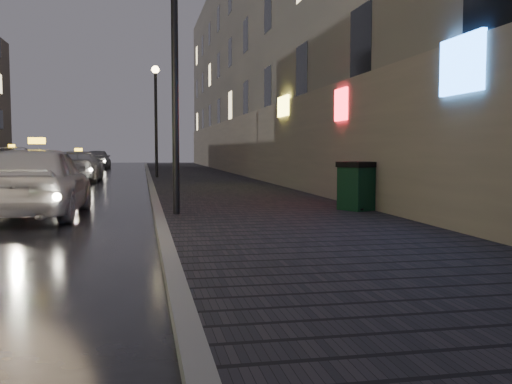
{
  "coord_description": "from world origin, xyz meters",
  "views": [
    {
      "loc": [
        1.17,
        -5.72,
        1.47
      ],
      "look_at": [
        2.81,
        2.47,
        0.85
      ],
      "focal_mm": 40.0,
      "sensor_mm": 36.0,
      "label": 1
    }
  ],
  "objects_px": {
    "lamp_near": "(175,49)",
    "taxi_far": "(12,161)",
    "lamp_far": "(156,107)",
    "car_far": "(98,159)",
    "taxi_near": "(38,181)",
    "taxi_mid": "(79,166)",
    "trash_bin": "(358,186)"
  },
  "relations": [
    {
      "from": "lamp_near",
      "to": "taxi_far",
      "type": "height_order",
      "value": "lamp_near"
    },
    {
      "from": "lamp_near",
      "to": "taxi_far",
      "type": "xyz_separation_m",
      "value": [
        -7.98,
        22.98,
        -2.67
      ]
    },
    {
      "from": "lamp_far",
      "to": "car_far",
      "type": "bearing_deg",
      "value": 102.88
    },
    {
      "from": "taxi_far",
      "to": "lamp_far",
      "type": "bearing_deg",
      "value": -46.02
    },
    {
      "from": "taxi_near",
      "to": "taxi_mid",
      "type": "bearing_deg",
      "value": -85.78
    },
    {
      "from": "trash_bin",
      "to": "taxi_near",
      "type": "xyz_separation_m",
      "value": [
        -6.86,
        1.34,
        0.11
      ]
    },
    {
      "from": "taxi_near",
      "to": "lamp_far",
      "type": "bearing_deg",
      "value": -99.59
    },
    {
      "from": "lamp_near",
      "to": "trash_bin",
      "type": "bearing_deg",
      "value": 0.55
    },
    {
      "from": "taxi_near",
      "to": "taxi_far",
      "type": "distance_m",
      "value": 22.19
    },
    {
      "from": "lamp_far",
      "to": "taxi_far",
      "type": "height_order",
      "value": "lamp_far"
    },
    {
      "from": "taxi_far",
      "to": "car_far",
      "type": "height_order",
      "value": "taxi_far"
    },
    {
      "from": "car_far",
      "to": "lamp_near",
      "type": "bearing_deg",
      "value": 97.86
    },
    {
      "from": "lamp_near",
      "to": "taxi_mid",
      "type": "distance_m",
      "value": 16.27
    },
    {
      "from": "lamp_near",
      "to": "taxi_near",
      "type": "xyz_separation_m",
      "value": [
        -2.91,
        1.38,
        -2.69
      ]
    },
    {
      "from": "lamp_near",
      "to": "trash_bin",
      "type": "height_order",
      "value": "lamp_near"
    },
    {
      "from": "taxi_far",
      "to": "taxi_near",
      "type": "bearing_deg",
      "value": -81.63
    },
    {
      "from": "lamp_near",
      "to": "taxi_near",
      "type": "relative_size",
      "value": 1.13
    },
    {
      "from": "taxi_near",
      "to": "car_far",
      "type": "bearing_deg",
      "value": -86.35
    },
    {
      "from": "trash_bin",
      "to": "taxi_near",
      "type": "relative_size",
      "value": 0.23
    },
    {
      "from": "taxi_near",
      "to": "taxi_mid",
      "type": "xyz_separation_m",
      "value": [
        -0.63,
        14.25,
        -0.1
      ]
    },
    {
      "from": "lamp_far",
      "to": "car_far",
      "type": "height_order",
      "value": "lamp_far"
    },
    {
      "from": "trash_bin",
      "to": "taxi_mid",
      "type": "xyz_separation_m",
      "value": [
        -7.5,
        15.59,
        0.01
      ]
    },
    {
      "from": "lamp_near",
      "to": "taxi_mid",
      "type": "xyz_separation_m",
      "value": [
        -3.55,
        15.63,
        -2.79
      ]
    },
    {
      "from": "trash_bin",
      "to": "car_far",
      "type": "relative_size",
      "value": 0.24
    },
    {
      "from": "lamp_far",
      "to": "trash_bin",
      "type": "xyz_separation_m",
      "value": [
        3.95,
        -15.96,
        -2.8
      ]
    },
    {
      "from": "lamp_near",
      "to": "car_far",
      "type": "height_order",
      "value": "lamp_near"
    },
    {
      "from": "lamp_near",
      "to": "trash_bin",
      "type": "xyz_separation_m",
      "value": [
        3.95,
        0.04,
        -2.8
      ]
    },
    {
      "from": "taxi_mid",
      "to": "lamp_near",
      "type": "bearing_deg",
      "value": 103.59
    },
    {
      "from": "taxi_near",
      "to": "taxi_far",
      "type": "xyz_separation_m",
      "value": [
        -5.06,
        21.6,
        0.02
      ]
    },
    {
      "from": "lamp_far",
      "to": "taxi_near",
      "type": "xyz_separation_m",
      "value": [
        -2.91,
        -14.62,
        -2.69
      ]
    },
    {
      "from": "taxi_near",
      "to": "taxi_far",
      "type": "height_order",
      "value": "taxi_far"
    },
    {
      "from": "trash_bin",
      "to": "car_far",
      "type": "distance_m",
      "value": 34.49
    }
  ]
}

